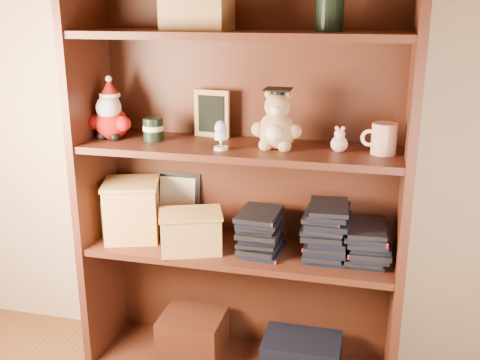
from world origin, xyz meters
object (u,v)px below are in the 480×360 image
object	(u,v)px
teacher_mug	(383,139)
treats_box	(132,209)
bookcase	(243,187)
grad_teddy_bear	(277,125)

from	to	relation	value
teacher_mug	treats_box	size ratio (longest dim) A/B	0.45
teacher_mug	bookcase	bearing A→B (deg)	174.22
bookcase	treats_box	xyz separation A→B (m)	(-0.43, -0.05, -0.11)
bookcase	treats_box	size ratio (longest dim) A/B	6.03
bookcase	teacher_mug	bearing A→B (deg)	-5.78
treats_box	bookcase	bearing A→B (deg)	6.77
grad_teddy_bear	treats_box	size ratio (longest dim) A/B	0.82
teacher_mug	treats_box	xyz separation A→B (m)	(-0.93, -0.00, -0.34)
bookcase	grad_teddy_bear	distance (m)	0.29
bookcase	teacher_mug	world-z (taller)	bookcase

